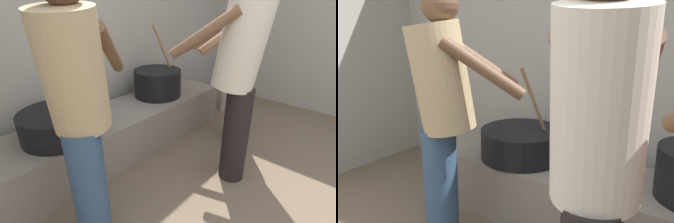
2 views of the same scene
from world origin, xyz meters
The scene contains 5 objects.
block_enclosure_rear centered at (0.00, 2.27, 1.19)m, with size 4.93×0.20×2.37m, color #9E998E.
hearth_ledge centered at (-0.04, 1.75, 0.20)m, with size 2.51×0.60×0.41m, color slate.
cooking_pot_secondary centered at (-0.60, 1.71, 0.51)m, with size 0.57×0.57×0.66m.
cook_in_tan_shirt centered at (-0.74, 1.11, 0.87)m, with size 0.69×0.67×1.53m.
cook_in_cream_shirt centered at (0.30, 0.77, 0.92)m, with size 0.52×0.73×1.61m.
Camera 2 is at (0.69, -0.26, 1.36)m, focal length 38.16 mm.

